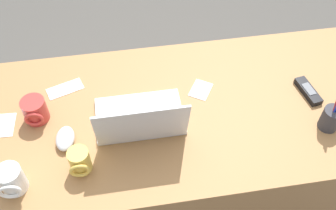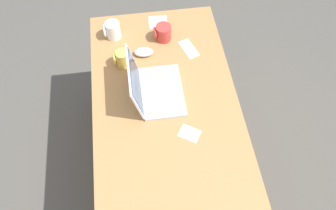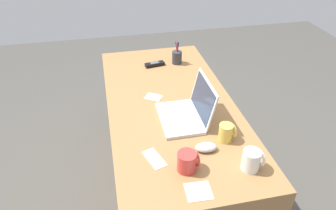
{
  "view_description": "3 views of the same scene",
  "coord_description": "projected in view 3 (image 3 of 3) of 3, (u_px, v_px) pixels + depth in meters",
  "views": [
    {
      "loc": [
        0.21,
        0.92,
        1.91
      ],
      "look_at": [
        0.07,
        0.05,
        0.85
      ],
      "focal_mm": 41.74,
      "sensor_mm": 36.0,
      "label": 1
    },
    {
      "loc": [
        -0.83,
        0.12,
        2.2
      ],
      "look_at": [
        0.06,
        -0.01,
        0.79
      ],
      "focal_mm": 36.33,
      "sensor_mm": 36.0,
      "label": 2
    },
    {
      "loc": [
        1.57,
        -0.35,
        1.81
      ],
      "look_at": [
        0.1,
        -0.04,
        0.8
      ],
      "focal_mm": 34.3,
      "sensor_mm": 36.0,
      "label": 3
    }
  ],
  "objects": [
    {
      "name": "ground_plane",
      "position": [
        170.0,
        187.0,
        2.35
      ],
      "size": [
        6.0,
        6.0,
        0.0
      ],
      "primitive_type": "plane",
      "color": "#4C4944"
    },
    {
      "name": "desk",
      "position": [
        170.0,
        149.0,
        2.14
      ],
      "size": [
        1.58,
        0.75,
        0.74
      ],
      "primitive_type": "cube",
      "color": "#9E7042",
      "rests_on": "ground"
    },
    {
      "name": "laptop",
      "position": [
        187.0,
        112.0,
        1.77
      ],
      "size": [
        0.33,
        0.27,
        0.23
      ],
      "color": "silver",
      "rests_on": "desk"
    },
    {
      "name": "computer_mouse",
      "position": [
        206.0,
        147.0,
        1.57
      ],
      "size": [
        0.07,
        0.11,
        0.04
      ],
      "primitive_type": "ellipsoid",
      "rotation": [
        0.0,
        0.0,
        -0.08
      ],
      "color": "silver",
      "rests_on": "desk"
    },
    {
      "name": "coffee_mug_white",
      "position": [
        188.0,
        161.0,
        1.45
      ],
      "size": [
        0.09,
        0.1,
        0.09
      ],
      "color": "#C63833",
      "rests_on": "desk"
    },
    {
      "name": "coffee_mug_tall",
      "position": [
        252.0,
        160.0,
        1.45
      ],
      "size": [
        0.08,
        0.09,
        0.1
      ],
      "color": "white",
      "rests_on": "desk"
    },
    {
      "name": "coffee_mug_spare",
      "position": [
        226.0,
        132.0,
        1.62
      ],
      "size": [
        0.07,
        0.08,
        0.09
      ],
      "color": "#E0BC4C",
      "rests_on": "desk"
    },
    {
      "name": "cordless_phone",
      "position": [
        155.0,
        64.0,
        2.33
      ],
      "size": [
        0.07,
        0.15,
        0.03
      ],
      "color": "black",
      "rests_on": "desk"
    },
    {
      "name": "pen_holder",
      "position": [
        177.0,
        57.0,
        2.34
      ],
      "size": [
        0.07,
        0.07,
        0.17
      ],
      "color": "#333338",
      "rests_on": "desk"
    },
    {
      "name": "paper_note_near_laptop",
      "position": [
        198.0,
        191.0,
        1.36
      ],
      "size": [
        0.11,
        0.12,
        0.0
      ],
      "primitive_type": "cube",
      "rotation": [
        0.0,
        0.0,
        -0.05
      ],
      "color": "white",
      "rests_on": "desk"
    },
    {
      "name": "paper_note_left",
      "position": [
        153.0,
        97.0,
        1.98
      ],
      "size": [
        0.11,
        0.12,
        0.0
      ],
      "primitive_type": "cube",
      "rotation": [
        0.0,
        0.0,
        -0.56
      ],
      "color": "white",
      "rests_on": "desk"
    },
    {
      "name": "paper_note_right",
      "position": [
        154.0,
        159.0,
        1.53
      ],
      "size": [
        0.16,
        0.11,
        0.0
      ],
      "primitive_type": "cube",
      "rotation": [
        0.0,
        0.0,
        0.33
      ],
      "color": "white",
      "rests_on": "desk"
    }
  ]
}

